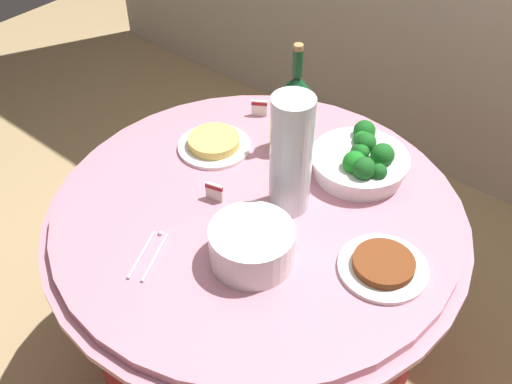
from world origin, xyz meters
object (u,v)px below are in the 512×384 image
(food_plate_stir_fry, at_px, (383,266))
(serving_tongs, at_px, (149,254))
(label_placard_mid, at_px, (259,107))
(wine_bottle, at_px, (295,109))
(plate_stack, at_px, (252,245))
(broccoli_bowl, at_px, (361,161))
(food_plate_noodles, at_px, (214,144))
(label_placard_front, at_px, (214,191))
(decorative_fruit_vase, at_px, (291,158))

(food_plate_stir_fry, bearing_deg, serving_tongs, -145.09)
(label_placard_mid, bearing_deg, wine_bottle, -16.52)
(plate_stack, xyz_separation_m, wine_bottle, (-0.20, 0.44, 0.08))
(broccoli_bowl, xyz_separation_m, wine_bottle, (-0.23, -0.01, 0.08))
(plate_stack, xyz_separation_m, food_plate_noodles, (-0.38, 0.27, -0.03))
(broccoli_bowl, distance_m, wine_bottle, 0.24)
(plate_stack, bearing_deg, food_plate_stir_fry, 33.50)
(wine_bottle, height_order, label_placard_mid, wine_bottle)
(food_plate_stir_fry, relative_size, label_placard_front, 4.00)
(decorative_fruit_vase, bearing_deg, serving_tongs, -112.88)
(serving_tongs, relative_size, label_placard_front, 2.98)
(broccoli_bowl, bearing_deg, serving_tongs, -110.93)
(serving_tongs, bearing_deg, food_plate_stir_fry, 34.91)
(plate_stack, bearing_deg, label_placard_front, 155.29)
(decorative_fruit_vase, distance_m, serving_tongs, 0.43)
(serving_tongs, bearing_deg, label_placard_front, 92.95)
(broccoli_bowl, relative_size, food_plate_noodles, 1.27)
(broccoli_bowl, bearing_deg, wine_bottle, -176.70)
(plate_stack, relative_size, food_plate_stir_fry, 0.95)
(plate_stack, relative_size, label_placard_mid, 3.82)
(food_plate_stir_fry, xyz_separation_m, label_placard_mid, (-0.65, 0.31, 0.02))
(food_plate_noodles, bearing_deg, label_placard_mid, 91.41)
(serving_tongs, bearing_deg, decorative_fruit_vase, 67.12)
(wine_bottle, distance_m, decorative_fruit_vase, 0.27)
(wine_bottle, distance_m, serving_tongs, 0.60)
(decorative_fruit_vase, height_order, label_placard_mid, decorative_fruit_vase)
(wine_bottle, xyz_separation_m, food_plate_noodles, (-0.17, -0.17, -0.11))
(food_plate_noodles, bearing_deg, serving_tongs, -67.99)
(decorative_fruit_vase, bearing_deg, broccoli_bowl, 72.21)
(broccoli_bowl, relative_size, wine_bottle, 0.83)
(plate_stack, bearing_deg, decorative_fruit_vase, 103.24)
(broccoli_bowl, distance_m, decorative_fruit_vase, 0.27)
(plate_stack, height_order, label_placard_front, plate_stack)
(broccoli_bowl, bearing_deg, decorative_fruit_vase, -107.79)
(plate_stack, height_order, food_plate_stir_fry, plate_stack)
(wine_bottle, relative_size, food_plate_stir_fry, 1.53)
(decorative_fruit_vase, xyz_separation_m, food_plate_noodles, (-0.33, 0.06, -0.14))
(decorative_fruit_vase, xyz_separation_m, label_placard_front, (-0.17, -0.11, -0.13))
(plate_stack, xyz_separation_m, serving_tongs, (-0.21, -0.15, -0.05))
(decorative_fruit_vase, bearing_deg, label_placard_front, -145.89)
(serving_tongs, relative_size, food_plate_stir_fry, 0.74)
(broccoli_bowl, distance_m, label_placard_front, 0.43)
(wine_bottle, relative_size, decorative_fruit_vase, 0.99)
(broccoli_bowl, relative_size, serving_tongs, 1.71)
(decorative_fruit_vase, bearing_deg, plate_stack, -76.76)
(serving_tongs, bearing_deg, broccoli_bowl, 69.07)
(label_placard_mid, bearing_deg, decorative_fruit_vase, -39.81)
(broccoli_bowl, height_order, label_placard_front, broccoli_bowl)
(food_plate_stir_fry, height_order, food_plate_noodles, food_plate_noodles)
(plate_stack, distance_m, food_plate_noodles, 0.46)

